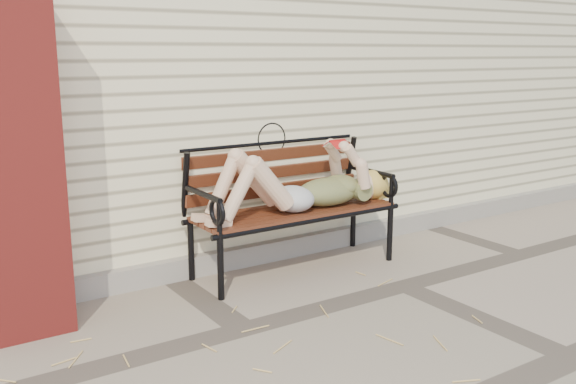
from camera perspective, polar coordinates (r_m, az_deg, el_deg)
ground at (r=4.47m, az=10.27°, el=-8.22°), size 80.00×80.00×0.00m
house_wall at (r=6.67m, az=-7.65°, el=11.79°), size 8.00×4.00×3.00m
foundation_strip at (r=5.14m, az=2.82°, el=-4.37°), size 8.00×0.10×0.15m
brick_pillar at (r=3.83m, az=-23.77°, el=2.98°), size 0.50×0.50×2.00m
garden_bench at (r=4.64m, az=-0.07°, el=0.39°), size 1.63×0.65×1.06m
reading_woman at (r=4.53m, az=0.97°, el=0.57°), size 1.54×0.35×0.49m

